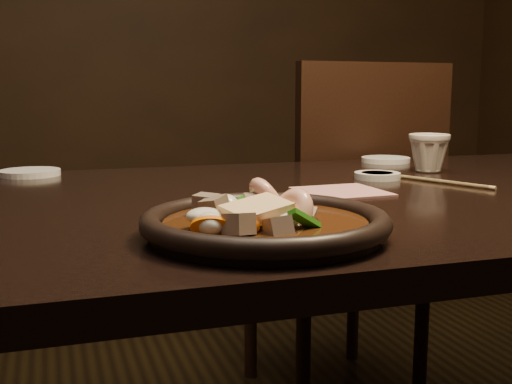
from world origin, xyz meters
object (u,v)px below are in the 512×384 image
object	(u,v)px
table	(361,233)
chair	(347,225)
plate	(265,224)
tea_cup	(429,152)

from	to	relation	value
table	chair	distance (m)	0.70
table	chair	xyz separation A→B (m)	(0.28, 0.62, -0.13)
chair	plate	size ratio (longest dim) A/B	3.27
plate	chair	bearing A→B (deg)	58.45
table	tea_cup	world-z (taller)	tea_cup
table	plate	world-z (taller)	plate
chair	tea_cup	size ratio (longest dim) A/B	11.34
plate	tea_cup	bearing A→B (deg)	41.39
chair	table	bearing A→B (deg)	61.77
plate	tea_cup	distance (m)	0.71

